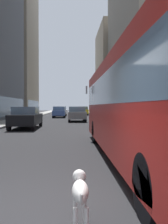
{
  "coord_description": "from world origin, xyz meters",
  "views": [
    {
      "loc": [
        0.54,
        -3.65,
        1.65
      ],
      "look_at": [
        1.12,
        7.19,
        1.4
      ],
      "focal_mm": 39.3,
      "sensor_mm": 36.0,
      "label": 1
    }
  ],
  "objects_px": {
    "car_yellow_taxi": "(83,111)",
    "dalmatian_dog": "(80,191)",
    "transit_bus": "(143,102)",
    "car_grey_wagon": "(77,114)",
    "car_blue_hatchback": "(59,112)",
    "car_white_van": "(61,111)",
    "car_black_suv": "(26,117)"
  },
  "relations": [
    {
      "from": "transit_bus",
      "to": "car_white_van",
      "type": "relative_size",
      "value": 2.54
    },
    {
      "from": "car_white_van",
      "to": "car_blue_hatchback",
      "type": "xyz_separation_m",
      "value": [
        0.0,
        -6.43,
        -0.0
      ]
    },
    {
      "from": "transit_bus",
      "to": "car_grey_wagon",
      "type": "height_order",
      "value": "transit_bus"
    },
    {
      "from": "car_white_van",
      "to": "car_grey_wagon",
      "type": "distance_m",
      "value": 16.12
    },
    {
      "from": "car_blue_hatchback",
      "to": "dalmatian_dog",
      "type": "bearing_deg",
      "value": -86.77
    },
    {
      "from": "car_blue_hatchback",
      "to": "transit_bus",
      "type": "bearing_deg",
      "value": -82.06
    },
    {
      "from": "car_grey_wagon",
      "to": "dalmatian_dog",
      "type": "height_order",
      "value": "car_grey_wagon"
    },
    {
      "from": "car_white_van",
      "to": "dalmatian_dog",
      "type": "height_order",
      "value": "car_white_van"
    },
    {
      "from": "car_black_suv",
      "to": "car_yellow_taxi",
      "type": "distance_m",
      "value": 27.7
    },
    {
      "from": "car_black_suv",
      "to": "car_white_van",
      "type": "height_order",
      "value": "same"
    },
    {
      "from": "car_blue_hatchback",
      "to": "car_grey_wagon",
      "type": "distance_m",
      "value": 9.81
    },
    {
      "from": "car_grey_wagon",
      "to": "car_yellow_taxi",
      "type": "distance_m",
      "value": 18.99
    },
    {
      "from": "transit_bus",
      "to": "car_black_suv",
      "type": "bearing_deg",
      "value": 117.05
    },
    {
      "from": "transit_bus",
      "to": "car_blue_hatchback",
      "type": "bearing_deg",
      "value": 97.94
    },
    {
      "from": "car_blue_hatchback",
      "to": "dalmatian_dog",
      "type": "height_order",
      "value": "car_blue_hatchback"
    },
    {
      "from": "transit_bus",
      "to": "dalmatian_dog",
      "type": "height_order",
      "value": "transit_bus"
    },
    {
      "from": "car_white_van",
      "to": "dalmatian_dog",
      "type": "bearing_deg",
      "value": -87.29
    },
    {
      "from": "car_white_van",
      "to": "car_yellow_taxi",
      "type": "xyz_separation_m",
      "value": [
        4.0,
        2.98,
        -0.0
      ]
    },
    {
      "from": "transit_bus",
      "to": "car_yellow_taxi",
      "type": "height_order",
      "value": "transit_bus"
    },
    {
      "from": "car_grey_wagon",
      "to": "dalmatian_dog",
      "type": "xyz_separation_m",
      "value": [
        -0.54,
        -23.44,
        -0.31
      ]
    },
    {
      "from": "transit_bus",
      "to": "dalmatian_dog",
      "type": "distance_m",
      "value": 4.93
    },
    {
      "from": "transit_bus",
      "to": "car_grey_wagon",
      "type": "relative_size",
      "value": 2.71
    },
    {
      "from": "car_yellow_taxi",
      "to": "transit_bus",
      "type": "bearing_deg",
      "value": -90.0
    },
    {
      "from": "car_yellow_taxi",
      "to": "dalmatian_dog",
      "type": "relative_size",
      "value": 4.7
    },
    {
      "from": "transit_bus",
      "to": "dalmatian_dog",
      "type": "xyz_separation_m",
      "value": [
        -2.14,
        -4.26,
        -1.26
      ]
    },
    {
      "from": "transit_bus",
      "to": "car_blue_hatchback",
      "type": "relative_size",
      "value": 2.65
    },
    {
      "from": "car_black_suv",
      "to": "dalmatian_dog",
      "type": "distance_m",
      "value": 15.62
    },
    {
      "from": "car_grey_wagon",
      "to": "dalmatian_dog",
      "type": "bearing_deg",
      "value": -91.31
    },
    {
      "from": "transit_bus",
      "to": "car_white_van",
      "type": "xyz_separation_m",
      "value": [
        -4.0,
        35.12,
        -0.95
      ]
    },
    {
      "from": "transit_bus",
      "to": "car_yellow_taxi",
      "type": "xyz_separation_m",
      "value": [
        0.0,
        38.09,
        -0.95
      ]
    },
    {
      "from": "car_blue_hatchback",
      "to": "dalmatian_dog",
      "type": "xyz_separation_m",
      "value": [
        1.86,
        -32.95,
        -0.31
      ]
    },
    {
      "from": "transit_bus",
      "to": "car_yellow_taxi",
      "type": "distance_m",
      "value": 38.11
    }
  ]
}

